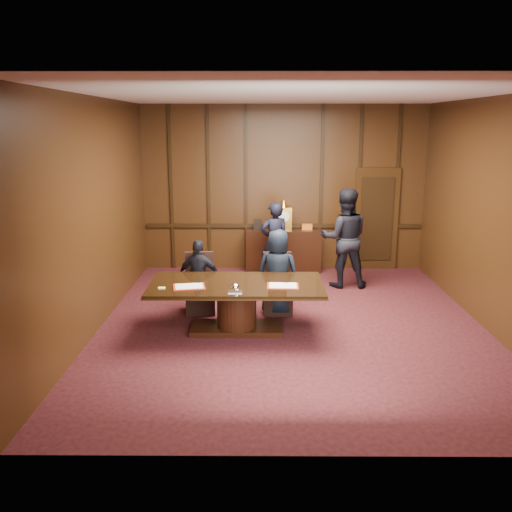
% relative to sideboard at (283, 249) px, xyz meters
% --- Properties ---
extents(room, '(7.00, 7.04, 3.50)m').
position_rel_sideboard_xyz_m(room, '(0.07, -3.12, 1.24)').
color(room, black).
rests_on(room, ground).
extents(sideboard, '(1.60, 0.45, 1.54)m').
position_rel_sideboard_xyz_m(sideboard, '(0.00, 0.00, 0.00)').
color(sideboard, black).
rests_on(sideboard, ground).
extents(conference_table, '(2.62, 1.32, 0.76)m').
position_rel_sideboard_xyz_m(conference_table, '(-0.86, -3.52, 0.02)').
color(conference_table, black).
rests_on(conference_table, ground).
extents(folder_left, '(0.51, 0.41, 0.02)m').
position_rel_sideboard_xyz_m(folder_left, '(-1.55, -3.73, 0.28)').
color(folder_left, '#AD2410').
rests_on(folder_left, conference_table).
extents(folder_right, '(0.47, 0.35, 0.02)m').
position_rel_sideboard_xyz_m(folder_right, '(-0.17, -3.68, 0.28)').
color(folder_right, '#AD2410').
rests_on(folder_right, conference_table).
extents(inkstand, '(0.20, 0.14, 0.12)m').
position_rel_sideboard_xyz_m(inkstand, '(-0.86, -3.97, 0.33)').
color(inkstand, white).
rests_on(inkstand, conference_table).
extents(notepad, '(0.11, 0.08, 0.01)m').
position_rel_sideboard_xyz_m(notepad, '(-1.94, -3.80, 0.28)').
color(notepad, '#FBF27A').
rests_on(notepad, conference_table).
extents(chair_left, '(0.53, 0.53, 0.99)m').
position_rel_sideboard_xyz_m(chair_left, '(-1.51, -2.65, -0.19)').
color(chair_left, black).
rests_on(chair_left, ground).
extents(chair_right, '(0.49, 0.49, 0.99)m').
position_rel_sideboard_xyz_m(chair_right, '(-0.21, -2.65, -0.19)').
color(chair_right, black).
rests_on(chair_right, ground).
extents(signatory_left, '(0.77, 0.41, 1.25)m').
position_rel_sideboard_xyz_m(signatory_left, '(-1.51, -2.72, 0.14)').
color(signatory_left, black).
rests_on(signatory_left, ground).
extents(signatory_right, '(0.79, 0.62, 1.43)m').
position_rel_sideboard_xyz_m(signatory_right, '(-0.21, -2.72, 0.23)').
color(signatory_right, black).
rests_on(signatory_right, ground).
extents(witness_left, '(0.66, 0.52, 1.59)m').
position_rel_sideboard_xyz_m(witness_left, '(-0.21, -0.71, 0.31)').
color(witness_left, black).
rests_on(witness_left, ground).
extents(witness_right, '(0.94, 0.74, 1.91)m').
position_rel_sideboard_xyz_m(witness_right, '(1.12, -1.13, 0.47)').
color(witness_right, black).
rests_on(witness_right, ground).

